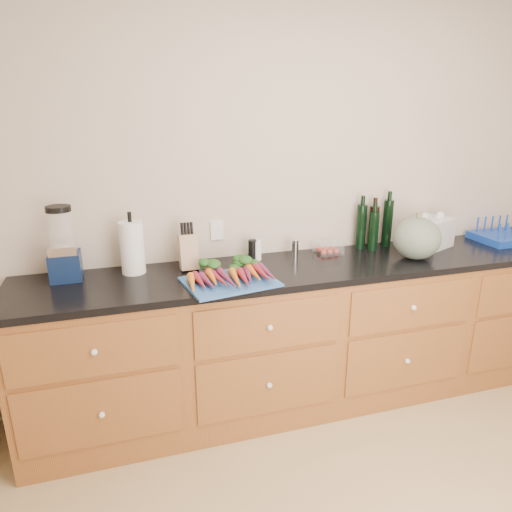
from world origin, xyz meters
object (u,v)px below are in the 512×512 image
object	(u,v)px
knife_block	(188,252)
tomato_box	(328,248)
squash	(417,238)
paper_towel	(132,248)
carrots	(228,273)
dish_rack	(505,235)
cutting_board	(230,282)
blender_appliance	(63,248)

from	to	relation	value
knife_block	tomato_box	xyz separation A→B (m)	(0.92, 0.03, -0.06)
squash	tomato_box	world-z (taller)	squash
paper_towel	knife_block	xyz separation A→B (m)	(0.32, -0.02, -0.05)
carrots	paper_towel	xyz separation A→B (m)	(-0.49, 0.28, 0.11)
carrots	dish_rack	world-z (taller)	dish_rack
carrots	dish_rack	distance (m)	2.10
cutting_board	knife_block	distance (m)	0.36
carrots	dish_rack	xyz separation A→B (m)	(2.09, 0.20, 0.00)
blender_appliance	tomato_box	bearing A→B (deg)	0.44
cutting_board	dish_rack	size ratio (longest dim) A/B	1.18
tomato_box	dish_rack	bearing A→B (deg)	-3.82
squash	blender_appliance	bearing A→B (deg)	173.47
tomato_box	squash	bearing A→B (deg)	-27.36
paper_towel	squash	bearing A→B (deg)	-7.97
carrots	knife_block	distance (m)	0.32
knife_block	blender_appliance	bearing A→B (deg)	178.50
dish_rack	knife_block	bearing A→B (deg)	178.48
knife_block	dish_rack	distance (m)	2.27
dish_rack	paper_towel	bearing A→B (deg)	178.23
carrots	blender_appliance	bearing A→B (deg)	162.26
paper_towel	tomato_box	world-z (taller)	paper_towel
carrots	squash	size ratio (longest dim) A/B	1.57
squash	dish_rack	size ratio (longest dim) A/B	0.72
blender_appliance	tomato_box	size ratio (longest dim) A/B	2.50
blender_appliance	paper_towel	world-z (taller)	blender_appliance
squash	tomato_box	size ratio (longest dim) A/B	1.77
squash	knife_block	world-z (taller)	squash
squash	knife_block	distance (m)	1.42
blender_appliance	knife_block	bearing A→B (deg)	-1.50
cutting_board	carrots	xyz separation A→B (m)	(0.00, 0.04, 0.03)
dish_rack	blender_appliance	bearing A→B (deg)	178.49
carrots	knife_block	size ratio (longest dim) A/B	2.24
cutting_board	carrots	world-z (taller)	carrots
squash	tomato_box	bearing A→B (deg)	152.64
squash	blender_appliance	distance (m)	2.10
blender_appliance	dish_rack	distance (m)	2.95
carrots	blender_appliance	world-z (taller)	blender_appliance
cutting_board	knife_block	xyz separation A→B (m)	(-0.18, 0.30, 0.10)
tomato_box	carrots	bearing A→B (deg)	-158.98
squash	tomato_box	distance (m)	0.55
tomato_box	paper_towel	bearing A→B (deg)	-179.54
cutting_board	paper_towel	xyz separation A→B (m)	(-0.49, 0.32, 0.15)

